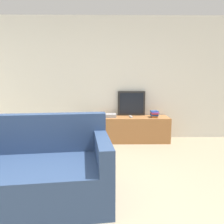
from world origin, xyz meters
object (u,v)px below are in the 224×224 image
Objects in this scene: couch at (28,173)px; book_stack at (154,114)px; television at (131,103)px; set_top_box at (107,115)px; tv_stand at (132,129)px; remote_on_stand at (131,116)px.

couch reaches higher than book_stack.
television is 2.53× the size of book_stack.
set_top_box is at bearing -155.13° from television.
television is 0.61m from set_top_box.
tv_stand is 0.27m from remote_on_stand.
remote_on_stand is 0.53× the size of set_top_box.
tv_stand is 2.63m from couch.
book_stack reaches higher than set_top_box.
television is at bearing 149.36° from book_stack.
television reaches higher than book_stack.
tv_stand is 4.06× the size of set_top_box.
tv_stand is 0.82× the size of couch.
book_stack is 0.97m from set_top_box.
couch is at bearing -110.42° from set_top_box.
television is at bearing 82.56° from remote_on_stand.
television is 3.01× the size of remote_on_stand.
couch is 2.85m from book_stack.
television is at bearing 91.01° from tv_stand.
tv_stand is at bearing 2.82° from set_top_box.
book_stack reaches higher than tv_stand.
television reaches higher than couch.
set_top_box is (-0.96, 0.03, -0.03)m from book_stack.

